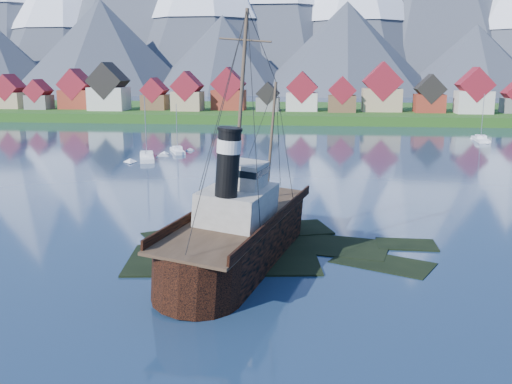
# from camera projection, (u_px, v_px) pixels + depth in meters

# --- Properties ---
(ground) EXTENTS (1400.00, 1400.00, 0.00)m
(ground) POSITION_uv_depth(u_px,v_px,m) (257.00, 255.00, 55.86)
(ground) COLOR #1A2E49
(ground) RESTS_ON ground
(shoal) EXTENTS (31.71, 21.24, 1.14)m
(shoal) POSITION_uv_depth(u_px,v_px,m) (277.00, 252.00, 57.82)
(shoal) COLOR black
(shoal) RESTS_ON ground
(shore_bank) EXTENTS (600.00, 80.00, 3.20)m
(shore_bank) POSITION_uv_depth(u_px,v_px,m) (309.00, 116.00, 220.80)
(shore_bank) COLOR #214614
(shore_bank) RESTS_ON ground
(seawall) EXTENTS (600.00, 2.50, 2.00)m
(seawall) POSITION_uv_depth(u_px,v_px,m) (305.00, 125.00, 183.93)
(seawall) COLOR #3F3D38
(seawall) RESTS_ON ground
(town) EXTENTS (250.96, 16.69, 17.30)m
(town) POSITION_uv_depth(u_px,v_px,m) (216.00, 94.00, 205.48)
(town) COLOR maroon
(town) RESTS_ON ground
(tugboat_wreck) EXTENTS (7.03, 30.28, 23.99)m
(tugboat_wreck) POSITION_uv_depth(u_px,v_px,m) (241.00, 227.00, 54.67)
(tugboat_wreck) COLOR black
(tugboat_wreck) RESTS_ON ground
(sailboat_a) EXTENTS (5.96, 11.09, 13.17)m
(sailboat_a) POSITION_uv_depth(u_px,v_px,m) (147.00, 158.00, 114.46)
(sailboat_a) COLOR white
(sailboat_a) RESTS_ON ground
(sailboat_c) EXTENTS (5.32, 8.63, 10.94)m
(sailboat_c) POSITION_uv_depth(u_px,v_px,m) (177.00, 151.00, 124.00)
(sailboat_c) COLOR white
(sailboat_c) RESTS_ON ground
(sailboat_e) EXTENTS (3.15, 10.70, 12.28)m
(sailboat_e) POSITION_uv_depth(u_px,v_px,m) (481.00, 140.00, 143.48)
(sailboat_e) COLOR white
(sailboat_e) RESTS_ON ground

